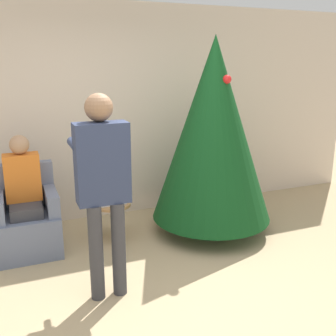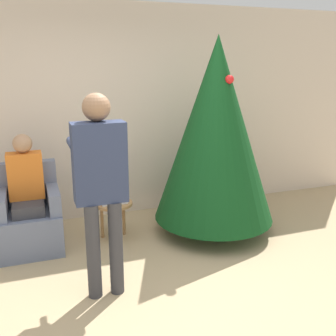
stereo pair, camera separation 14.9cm
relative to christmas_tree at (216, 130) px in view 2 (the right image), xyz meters
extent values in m
plane|color=tan|center=(-1.15, -1.23, -1.23)|extent=(14.00, 14.00, 0.00)
cube|color=beige|center=(-1.15, 1.00, 0.12)|extent=(8.00, 0.06, 2.70)
cylinder|color=brown|center=(0.00, 0.00, -1.14)|extent=(0.10, 0.10, 0.19)
cone|color=#0F4219|center=(0.00, 0.00, 0.00)|extent=(1.39, 1.39, 2.09)
sphere|color=white|center=(0.24, 0.23, 0.08)|extent=(0.10, 0.10, 0.10)
sphere|color=white|center=(0.26, 0.17, 0.16)|extent=(0.10, 0.10, 0.10)
sphere|color=red|center=(0.06, -0.16, 0.57)|extent=(0.10, 0.10, 0.10)
cube|color=slate|center=(-2.07, 0.24, -1.01)|extent=(0.64, 0.68, 0.44)
cube|color=slate|center=(-2.07, 0.51, -0.55)|extent=(0.64, 0.14, 0.48)
cube|color=slate|center=(-2.33, 0.24, -0.68)|extent=(0.12, 0.61, 0.23)
cube|color=slate|center=(-1.81, 0.24, -0.68)|extent=(0.12, 0.61, 0.23)
cylinder|color=#38383D|center=(-2.17, 0.04, -1.01)|extent=(0.11, 0.11, 0.44)
cylinder|color=#38383D|center=(-1.97, 0.04, -1.01)|extent=(0.11, 0.11, 0.44)
cube|color=#38383D|center=(-2.07, 0.19, -0.73)|extent=(0.32, 0.40, 0.12)
cube|color=orange|center=(-2.07, 0.34, -0.42)|extent=(0.36, 0.20, 0.50)
sphere|color=tan|center=(-2.07, 0.34, -0.07)|extent=(0.20, 0.20, 0.20)
cylinder|color=#38383D|center=(-1.57, -0.90, -0.81)|extent=(0.12, 0.12, 0.85)
cylinder|color=#38383D|center=(-1.38, -0.90, -0.81)|extent=(0.12, 0.12, 0.85)
cube|color=#2D3856|center=(-1.48, -0.84, -0.05)|extent=(0.43, 0.20, 0.67)
sphere|color=#936B4C|center=(-1.48, -0.80, 0.40)|extent=(0.23, 0.23, 0.23)
cylinder|color=#2D3856|center=(-1.66, -0.65, 0.08)|extent=(0.08, 0.30, 0.08)
cylinder|color=#2D3856|center=(-1.29, -0.65, 0.08)|extent=(0.08, 0.30, 0.08)
cube|color=white|center=(-1.29, -0.46, 0.08)|extent=(0.04, 0.14, 0.04)
cylinder|color=#A37547|center=(-1.16, 0.19, -0.80)|extent=(0.43, 0.43, 0.03)
cylinder|color=#A37547|center=(-1.16, 0.04, -1.02)|extent=(0.04, 0.04, 0.41)
cylinder|color=#A37547|center=(-1.03, 0.26, -1.02)|extent=(0.04, 0.04, 0.41)
cylinder|color=#A37547|center=(-1.29, 0.26, -1.02)|extent=(0.04, 0.04, 0.41)
cube|color=silver|center=(-1.16, 0.19, -0.78)|extent=(0.29, 0.20, 0.02)
cube|color=orange|center=(-1.16, 0.19, -0.76)|extent=(0.16, 0.11, 0.02)
camera|label=1|loc=(-2.15, -3.91, 0.74)|focal=42.00mm
camera|label=2|loc=(-2.01, -3.96, 0.74)|focal=42.00mm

